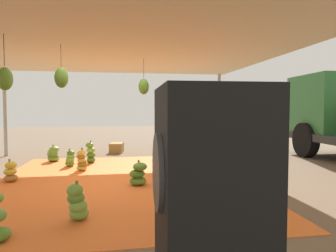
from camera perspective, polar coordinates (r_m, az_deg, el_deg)
ground_plane at (r=6.78m, az=17.37°, el=-8.82°), size 40.00×40.00×0.00m
tarp_orange at (r=6.09m, az=-9.22°, el=-10.04°), size 5.92×4.64×0.01m
tent_canopy at (r=6.04m, az=-10.39°, el=13.98°), size 8.00×7.00×2.61m
banana_bunch_0 at (r=4.06m, az=-16.52°, el=-13.58°), size 0.31×0.33×0.50m
banana_bunch_1 at (r=7.20m, az=-15.74°, el=-6.30°), size 0.30×0.31×0.52m
banana_bunch_2 at (r=4.43m, az=5.18°, el=-11.88°), size 0.40×0.40×0.53m
banana_bunch_3 at (r=6.60m, az=-27.23°, el=-7.68°), size 0.35×0.35×0.44m
banana_bunch_4 at (r=6.36m, az=-1.70°, el=-7.05°), size 0.36×0.36×0.58m
banana_bunch_5 at (r=5.55m, az=10.25°, el=-8.76°), size 0.45×0.47×0.58m
banana_bunch_6 at (r=7.83m, az=-17.72°, el=-5.84°), size 0.36×0.32×0.44m
banana_bunch_8 at (r=8.20m, az=-14.20°, el=-4.93°), size 0.35×0.35×0.58m
banana_bunch_9 at (r=8.24m, az=4.91°, el=-5.24°), size 0.40×0.40×0.43m
banana_bunch_10 at (r=5.66m, az=-5.55°, el=-8.99°), size 0.43×0.43×0.46m
banana_bunch_11 at (r=8.71m, az=-20.54°, el=-4.96°), size 0.44×0.44×0.45m
speaker_stack at (r=1.51m, az=7.57°, el=-22.11°), size 0.55×0.48×1.48m
crate_0 at (r=10.13m, az=-9.54°, el=-3.94°), size 0.53×0.49×0.31m
crate_1 at (r=10.02m, az=-9.55°, el=-4.02°), size 0.61×0.48×0.31m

